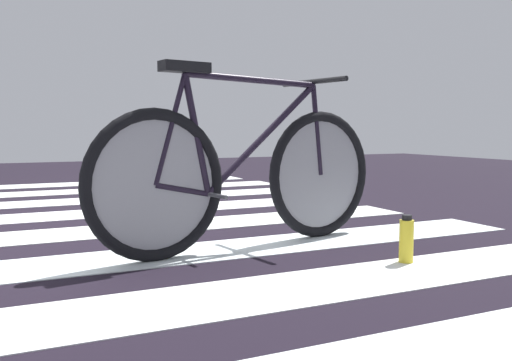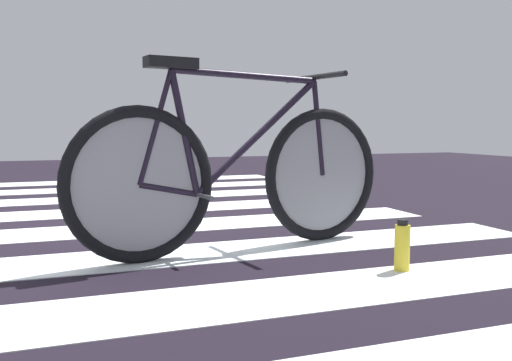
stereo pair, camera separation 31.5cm
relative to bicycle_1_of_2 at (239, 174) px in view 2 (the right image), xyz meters
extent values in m
cube|color=black|center=(-1.05, 1.18, -0.40)|extent=(18.00, 14.00, 0.02)
cube|color=white|center=(-0.95, 0.00, -0.38)|extent=(5.20, 0.44, 0.00)
cube|color=white|center=(-1.09, 0.78, -0.38)|extent=(5.20, 0.44, 0.00)
cube|color=white|center=(-1.09, 1.51, -0.38)|extent=(5.20, 0.44, 0.00)
cube|color=white|center=(-1.16, 2.27, -0.38)|extent=(5.20, 0.44, 0.00)
cube|color=white|center=(-0.96, 3.03, -0.38)|extent=(5.20, 0.44, 0.00)
cube|color=white|center=(-1.03, 3.78, -0.38)|extent=(5.20, 0.44, 0.00)
torus|color=black|center=(-0.50, -0.09, -0.03)|extent=(0.71, 0.18, 0.72)
torus|color=black|center=(0.51, 0.09, -0.03)|extent=(0.71, 0.18, 0.72)
cylinder|color=gray|center=(-0.50, -0.09, -0.03)|extent=(0.60, 0.11, 0.61)
cylinder|color=gray|center=(0.51, 0.09, -0.03)|extent=(0.60, 0.11, 0.61)
cylinder|color=black|center=(0.05, 0.01, 0.48)|extent=(0.79, 0.17, 0.05)
cylinder|color=black|center=(0.11, 0.02, 0.19)|extent=(0.70, 0.16, 0.59)
cylinder|color=black|center=(-0.28, -0.05, 0.20)|extent=(0.16, 0.06, 0.59)
cylinder|color=black|center=(-0.36, -0.06, -0.06)|extent=(0.29, 0.08, 0.09)
cylinder|color=black|center=(-0.42, -0.07, 0.23)|extent=(0.19, 0.06, 0.53)
cylinder|color=black|center=(0.48, 0.08, 0.22)|extent=(0.09, 0.04, 0.50)
cube|color=black|center=(-0.34, -0.06, 0.52)|extent=(0.25, 0.13, 0.05)
cylinder|color=black|center=(0.45, 0.08, 0.49)|extent=(0.12, 0.52, 0.03)
cylinder|color=#4C4C51|center=(-0.22, -0.04, -0.09)|extent=(0.08, 0.34, 0.02)
cylinder|color=gold|center=(0.53, -0.62, -0.28)|extent=(0.07, 0.07, 0.20)
cylinder|color=black|center=(0.53, -0.62, -0.17)|extent=(0.05, 0.05, 0.02)
camera|label=1|loc=(-1.17, -2.60, 0.24)|focal=38.94mm
camera|label=2|loc=(-0.85, -2.60, 0.24)|focal=38.94mm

